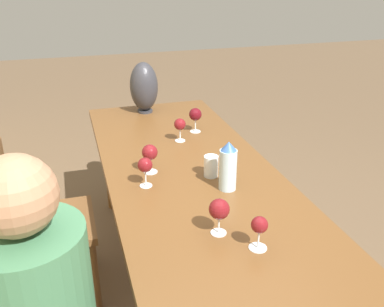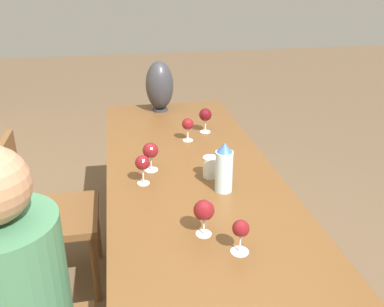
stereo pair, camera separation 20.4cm
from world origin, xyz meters
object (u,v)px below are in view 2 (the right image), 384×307
(wine_glass_0, at_px, (142,163))
(wine_glass_2, at_px, (150,151))
(wine_glass_1, at_px, (205,115))
(water_tumbler, at_px, (210,167))
(water_bottle, at_px, (224,168))
(wine_glass_3, at_px, (204,211))
(chair_far, at_px, (42,211))
(wine_glass_4, at_px, (188,125))
(wine_glass_5, at_px, (241,230))
(vase, at_px, (160,86))

(wine_glass_0, xyz_separation_m, wine_glass_2, (0.13, -0.05, -0.00))
(wine_glass_1, bearing_deg, water_tumbler, 170.27)
(wine_glass_0, bearing_deg, water_bottle, -110.38)
(water_tumbler, height_order, wine_glass_3, wine_glass_3)
(water_tumbler, xyz_separation_m, wine_glass_3, (-0.46, 0.13, 0.05))
(water_bottle, relative_size, wine_glass_2, 1.60)
(water_tumbler, distance_m, chair_far, 0.94)
(wine_glass_3, bearing_deg, wine_glass_4, -6.15)
(chair_far, bearing_deg, wine_glass_5, -136.15)
(water_bottle, relative_size, water_tumbler, 2.23)
(chair_far, bearing_deg, wine_glass_3, -135.34)
(wine_glass_1, bearing_deg, vase, 25.90)
(vase, relative_size, wine_glass_4, 2.54)
(water_tumbler, bearing_deg, wine_glass_5, 177.78)
(water_tumbler, relative_size, vase, 0.30)
(chair_far, bearing_deg, wine_glass_0, -118.04)
(water_bottle, height_order, wine_glass_4, water_bottle)
(vase, distance_m, wine_glass_3, 1.49)
(wine_glass_4, relative_size, wine_glass_5, 1.04)
(wine_glass_4, bearing_deg, water_tumbler, -176.77)
(wine_glass_1, xyz_separation_m, wine_glass_2, (-0.46, 0.37, -0.00))
(wine_glass_0, bearing_deg, vase, -10.66)
(water_tumbler, distance_m, wine_glass_4, 0.47)
(wine_glass_1, bearing_deg, water_bottle, 174.49)
(wine_glass_3, relative_size, wine_glass_4, 1.08)
(wine_glass_2, bearing_deg, chair_far, 75.66)
(wine_glass_1, xyz_separation_m, wine_glass_4, (-0.11, 0.13, -0.01))
(wine_glass_2, height_order, wine_glass_5, wine_glass_2)
(wine_glass_2, relative_size, wine_glass_3, 0.99)
(wine_glass_3, bearing_deg, wine_glass_5, -141.16)
(wine_glass_0, height_order, wine_glass_1, wine_glass_1)
(wine_glass_2, xyz_separation_m, wine_glass_4, (0.34, -0.24, -0.01))
(wine_glass_2, bearing_deg, vase, -9.23)
(water_tumbler, height_order, wine_glass_2, wine_glass_2)
(vase, height_order, wine_glass_0, vase)
(wine_glass_1, distance_m, wine_glass_4, 0.17)
(water_tumbler, xyz_separation_m, wine_glass_5, (-0.58, 0.02, 0.04))
(wine_glass_0, relative_size, wine_glass_3, 0.97)
(water_bottle, xyz_separation_m, wine_glass_2, (0.26, 0.30, -0.01))
(chair_far, bearing_deg, water_tumbler, -107.72)
(wine_glass_0, distance_m, wine_glass_1, 0.72)
(wine_glass_2, distance_m, wine_glass_5, 0.75)
(wine_glass_2, bearing_deg, water_tumbler, -114.50)
(vase, xyz_separation_m, chair_far, (-0.76, 0.72, -0.43))
(wine_glass_2, bearing_deg, wine_glass_1, -38.82)
(water_bottle, xyz_separation_m, wine_glass_3, (-0.32, 0.16, -0.01))
(wine_glass_1, relative_size, wine_glass_4, 1.10)
(wine_glass_2, bearing_deg, wine_glass_3, -166.12)
(wine_glass_1, relative_size, wine_glass_2, 1.03)
(water_tumbler, bearing_deg, wine_glass_1, -9.73)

